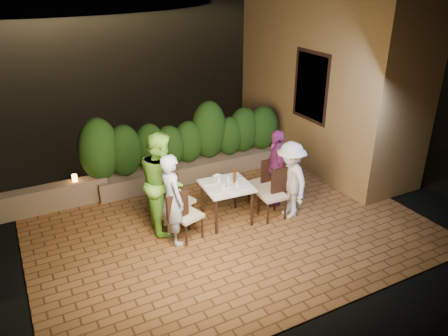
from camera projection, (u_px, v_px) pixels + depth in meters
ground at (231, 230)px, 8.03m from camera, size 400.00×400.00×0.00m
terrace_floor at (219, 220)px, 8.46m from camera, size 7.00×6.00×0.15m
building_wall at (327, 57)px, 10.11m from camera, size 1.60×5.00×5.00m
window_pane at (312, 86)px, 9.59m from camera, size 0.08×1.00×1.40m
window_frame at (312, 86)px, 9.58m from camera, size 0.06×1.15×1.55m
planter at (191, 170)px, 9.87m from camera, size 4.20×0.55×0.40m
hedge at (190, 139)px, 9.56m from camera, size 4.00×0.70×1.10m
parapet at (51, 198)px, 8.59m from camera, size 2.20×0.30×0.50m
hill at (32, 36)px, 58.83m from camera, size 52.00×40.00×22.00m
dining_table at (226, 203)px, 8.15m from camera, size 0.92×0.92×0.75m
plate_nw at (217, 192)px, 7.73m from camera, size 0.21×0.21×0.01m
plate_sw at (209, 183)px, 8.06m from camera, size 0.23×0.23×0.01m
plate_ne at (245, 188)px, 7.88m from camera, size 0.20×0.20×0.01m
plate_se at (236, 176)px, 8.30m from camera, size 0.21×0.21×0.01m
plate_centre at (227, 185)px, 7.96m from camera, size 0.22×0.22×0.01m
plate_front at (236, 191)px, 7.77m from camera, size 0.23×0.23×0.01m
glass_nw at (223, 186)px, 7.82m from camera, size 0.07×0.07×0.12m
glass_sw at (219, 179)px, 8.08m from camera, size 0.07×0.07×0.12m
glass_ne at (237, 183)px, 7.95m from camera, size 0.06×0.06×0.10m
glass_se at (229, 178)px, 8.11m from camera, size 0.07×0.07×0.11m
beer_bottle at (235, 176)px, 8.02m from camera, size 0.06×0.06×0.29m
bowl at (218, 177)px, 8.25m from camera, size 0.22×0.22×0.04m
chair_left_front at (187, 214)px, 7.57m from camera, size 0.55×0.55×0.96m
chair_left_back at (178, 199)px, 7.96m from camera, size 0.60×0.60×1.04m
chair_right_front at (272, 194)px, 8.21m from camera, size 0.48×0.48×1.00m
chair_right_back at (262, 183)px, 8.66m from camera, size 0.46×0.46×0.96m
diner_blue at (172, 200)px, 7.33m from camera, size 0.46×0.64×1.65m
diner_green at (162, 181)px, 7.71m from camera, size 0.80×0.98×1.86m
diner_white at (290, 180)px, 8.16m from camera, size 0.67×1.03×1.51m
diner_purple at (276, 167)px, 8.62m from camera, size 0.67×0.99×1.57m
parapet_lamp at (75, 178)px, 8.66m from camera, size 0.10×0.10×0.14m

